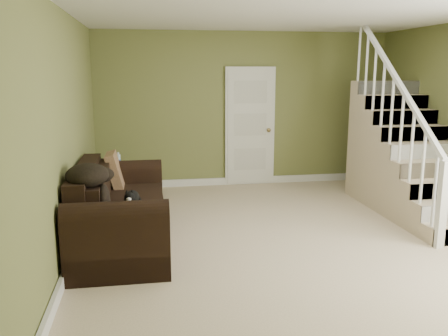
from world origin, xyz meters
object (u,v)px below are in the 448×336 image
object	(u,v)px
sofa	(118,214)
side_table	(115,185)
cat	(132,198)
banana	(142,205)

from	to	relation	value
sofa	side_table	size ratio (longest dim) A/B	2.96
side_table	cat	xyz separation A→B (m)	(0.30, -1.88, 0.29)
sofa	cat	world-z (taller)	sofa
cat	banana	distance (m)	0.18
sofa	banana	world-z (taller)	sofa
sofa	side_table	world-z (taller)	sofa
sofa	cat	size ratio (longest dim) A/B	5.14
sofa	banana	distance (m)	0.44
sofa	cat	distance (m)	0.33
banana	side_table	bearing A→B (deg)	70.48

